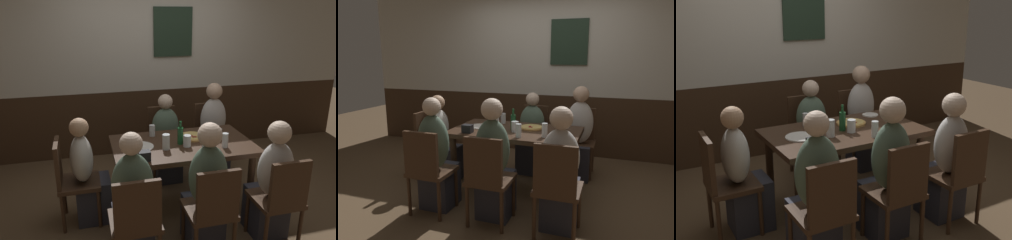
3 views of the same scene
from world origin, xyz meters
TOP-DOWN VIEW (x-y plane):
  - ground_plane at (0.00, 0.00)m, footprint 12.00×12.00m
  - wall_back at (0.00, 1.65)m, footprint 6.40×0.13m
  - dining_table at (0.00, 0.00)m, footprint 1.45×0.86m
  - chair_mid_near at (0.00, -0.84)m, footprint 0.40×0.40m
  - chair_right_far at (0.64, 0.84)m, footprint 0.40×0.40m
  - chair_mid_far at (0.00, 0.84)m, footprint 0.40×0.40m
  - chair_head_west at (-1.14, 0.00)m, footprint 0.40×0.40m
  - chair_left_near at (-0.64, -0.84)m, footprint 0.40×0.40m
  - chair_right_near at (0.64, -0.84)m, footprint 0.40×0.40m
  - person_mid_near at (0.00, -0.68)m, footprint 0.34×0.37m
  - person_right_far at (0.64, 0.68)m, footprint 0.34×0.37m
  - person_mid_far at (-0.00, 0.68)m, footprint 0.34×0.37m
  - person_head_west at (-0.98, 0.00)m, footprint 0.37×0.34m
  - person_left_near at (-0.64, -0.68)m, footprint 0.34×0.37m
  - person_right_near at (0.64, -0.68)m, footprint 0.34×0.37m
  - pizza at (0.15, 0.13)m, footprint 0.29×0.29m
  - tumbler_water at (0.38, -0.21)m, footprint 0.06×0.06m
  - highball_clear at (0.13, -0.31)m, footprint 0.06×0.06m
  - beer_glass_half at (-0.26, 0.29)m, footprint 0.06×0.06m
  - tumbler_short at (-0.21, -0.11)m, footprint 0.07×0.07m
  - beer_glass_tall at (0.02, -0.09)m, footprint 0.08×0.08m
  - beer_bottle_green at (-0.03, -0.01)m, footprint 0.06×0.06m
  - plate_white_large at (-0.45, -0.00)m, footprint 0.27×0.27m
  - plate_white_small at (0.48, 0.29)m, footprint 0.17×0.17m
  - condiment_caddy at (-0.46, -0.31)m, footprint 0.11×0.09m

SIDE VIEW (x-z plane):
  - ground_plane at x=0.00m, z-range 0.00..0.00m
  - person_mid_far at x=0.00m, z-range -0.09..1.00m
  - person_head_west at x=-0.98m, z-range -0.09..1.01m
  - person_right_near at x=0.64m, z-range -0.09..1.07m
  - person_left_near at x=-0.64m, z-range -0.09..1.08m
  - chair_mid_near at x=0.00m, z-range 0.06..0.94m
  - chair_right_far at x=0.64m, z-range 0.06..0.94m
  - chair_mid_far at x=0.00m, z-range 0.06..0.94m
  - chair_head_west at x=-1.14m, z-range 0.06..0.94m
  - chair_left_near at x=-0.64m, z-range 0.06..0.94m
  - chair_right_near at x=0.64m, z-range 0.06..0.94m
  - person_right_far at x=0.64m, z-range -0.09..1.11m
  - person_mid_near at x=0.00m, z-range -0.09..1.11m
  - dining_table at x=0.00m, z-range 0.28..1.02m
  - plate_white_large at x=-0.45m, z-range 0.74..0.75m
  - plate_white_small at x=0.48m, z-range 0.74..0.75m
  - pizza at x=0.15m, z-range 0.74..0.77m
  - condiment_caddy at x=-0.46m, z-range 0.74..0.83m
  - beer_glass_tall at x=0.02m, z-range 0.73..0.85m
  - beer_glass_half at x=-0.26m, z-range 0.73..0.86m
  - highball_clear at x=0.13m, z-range 0.73..0.87m
  - tumbler_water at x=0.38m, z-range 0.73..0.88m
  - tumbler_short at x=-0.21m, z-range 0.73..0.89m
  - beer_bottle_green at x=-0.03m, z-range 0.71..0.96m
  - wall_back at x=0.00m, z-range 0.00..2.60m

